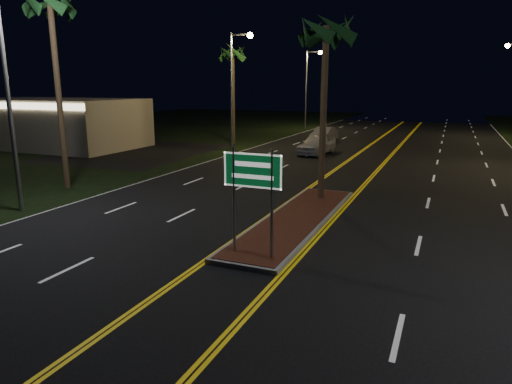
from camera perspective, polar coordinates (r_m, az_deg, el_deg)
The scene contains 13 objects.
ground at distance 11.54m, azimuth -6.09°, elevation -13.01°, with size 120.00×120.00×0.00m, color black.
grass_left at distance 49.15m, azimuth -22.90°, elevation 6.22°, with size 40.00×110.00×0.01m, color black.
median_island at distance 17.53m, azimuth 5.07°, elevation -3.43°, with size 2.25×10.25×0.17m.
highway_sign at distance 13.14m, azimuth -0.43°, elevation 1.43°, with size 1.80×0.08×3.20m.
commercial_building at distance 42.65m, azimuth -24.16°, elevation 7.90°, with size 15.00×8.12×4.00m.
streetlight_left_near at distance 20.43m, azimuth -28.20°, elevation 13.29°, with size 1.91×0.44×9.00m.
streetlight_left_mid at distance 36.57m, azimuth -2.53°, elevation 14.07°, with size 1.91×0.44×9.00m.
streetlight_left_far at distance 55.30m, azimuth 6.69°, elevation 13.69°, with size 1.91×0.44×9.00m.
palm_median at distance 20.29m, azimuth 8.76°, elevation 19.25°, with size 2.40×2.40×8.30m.
palm_left_near at distance 24.76m, azimuth -24.35°, elevation 20.44°, with size 2.40×2.40×9.80m.
palm_left_far at distance 41.21m, azimuth -2.93°, elevation 16.87°, with size 2.40×2.40×8.80m.
car_near at distance 34.89m, azimuth 7.58°, elevation 6.15°, with size 2.27×5.30×1.77m, color #B6B5BC.
car_far at distance 42.46m, azimuth 8.46°, elevation 7.25°, with size 2.06×4.80×1.60m, color #9798A0.
Camera 1 is at (5.13, -9.01, 5.08)m, focal length 32.00 mm.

